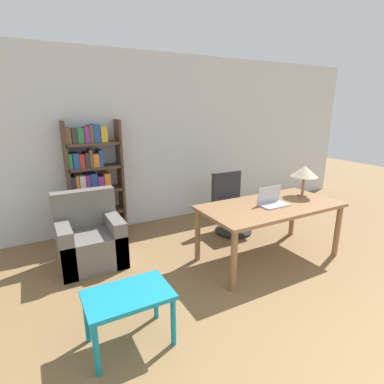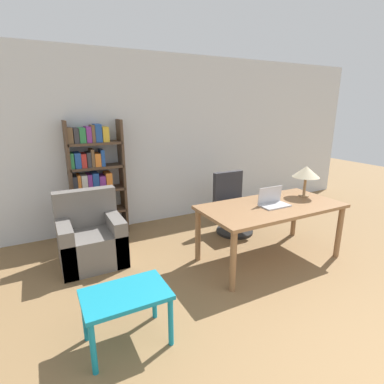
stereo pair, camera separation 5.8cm
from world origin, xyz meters
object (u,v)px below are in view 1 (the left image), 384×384
at_px(office_chair, 231,206).
at_px(armchair, 90,240).
at_px(table_lamp, 305,172).
at_px(desk, 270,211).
at_px(laptop, 272,201).
at_px(bookshelf, 92,183).
at_px(side_table_blue, 128,301).

bearing_deg(office_chair, armchair, 179.53).
relative_size(table_lamp, office_chair, 0.45).
relative_size(desk, laptop, 4.91).
relative_size(office_chair, armchair, 1.04).
distance_m(desk, bookshelf, 2.54).
xyz_separation_m(desk, side_table_blue, (-2.01, -0.58, -0.24)).
xyz_separation_m(laptop, bookshelf, (-1.80, 1.80, 0.05)).
height_order(desk, armchair, armchair).
xyz_separation_m(table_lamp, side_table_blue, (-2.66, -0.67, -0.66)).
height_order(table_lamp, armchair, table_lamp).
xyz_separation_m(table_lamp, bookshelf, (-2.45, 1.70, -0.24)).
bearing_deg(armchair, office_chair, -0.47).
relative_size(armchair, bookshelf, 0.52).
height_order(side_table_blue, armchair, armchair).
bearing_deg(side_table_blue, bookshelf, 85.00).
height_order(laptop, armchair, laptop).
relative_size(laptop, office_chair, 0.39).
height_order(desk, office_chair, office_chair).
relative_size(office_chair, side_table_blue, 1.37).
bearing_deg(desk, armchair, 154.67).
height_order(desk, side_table_blue, desk).
distance_m(laptop, table_lamp, 0.72).
bearing_deg(bookshelf, office_chair, -23.91).
bearing_deg(table_lamp, side_table_blue, -165.89).
relative_size(desk, office_chair, 1.92).
xyz_separation_m(desk, office_chair, (0.10, 0.94, -0.22)).
xyz_separation_m(table_lamp, armchair, (-2.68, 0.87, -0.75)).
xyz_separation_m(office_chair, side_table_blue, (-2.11, -1.52, -0.01)).
xyz_separation_m(desk, bookshelf, (-1.80, 1.78, 0.18)).
height_order(office_chair, side_table_blue, office_chair).
bearing_deg(armchair, side_table_blue, -89.39).
xyz_separation_m(laptop, table_lamp, (0.65, 0.11, 0.28)).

